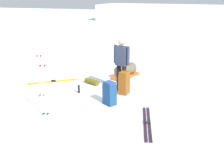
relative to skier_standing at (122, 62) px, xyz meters
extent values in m
plane|color=white|center=(-0.16, -0.47, -0.95)|extent=(80.00, 80.00, 0.00)
cube|color=white|center=(-0.82, 22.43, -0.09)|extent=(16.19, 6.14, 1.73)
cylinder|color=black|center=(0.10, -0.03, -0.53)|extent=(0.14, 0.14, 0.85)
cylinder|color=black|center=(-0.10, 0.03, -0.53)|extent=(0.14, 0.14, 0.85)
cube|color=#2F354D|center=(0.00, 0.00, 0.20)|extent=(0.39, 0.31, 0.60)
cylinder|color=#2F354D|center=(0.23, -0.07, 0.23)|extent=(0.09, 0.09, 0.58)
cylinder|color=#2F354D|center=(-0.23, 0.07, 0.23)|extent=(0.09, 0.09, 0.58)
sphere|color=tan|center=(0.00, 0.00, 0.64)|extent=(0.22, 0.22, 0.22)
cube|color=gold|center=(-2.56, 0.18, -0.94)|extent=(1.43, 1.11, 0.02)
cube|color=black|center=(-2.56, 0.18, -0.92)|extent=(0.15, 0.13, 0.03)
cube|color=gold|center=(-2.50, 0.10, -0.94)|extent=(1.43, 1.11, 0.02)
cube|color=black|center=(-2.50, 0.10, -0.92)|extent=(0.15, 0.13, 0.03)
cube|color=black|center=(1.17, -1.97, -0.94)|extent=(0.47, 1.77, 0.02)
cube|color=black|center=(1.17, -1.97, -0.92)|extent=(0.09, 0.15, 0.03)
cube|color=black|center=(1.27, -1.95, -0.94)|extent=(0.47, 1.77, 0.02)
cube|color=black|center=(1.27, -1.95, -0.92)|extent=(0.09, 0.15, 0.03)
cube|color=navy|center=(-0.01, -1.16, -0.66)|extent=(0.42, 0.39, 0.59)
cube|color=navy|center=(-0.01, -1.16, -0.33)|extent=(0.37, 0.35, 0.08)
cube|color=brown|center=(0.15, -0.21, -0.64)|extent=(0.31, 0.37, 0.63)
cube|color=brown|center=(0.15, -0.21, -0.28)|extent=(0.28, 0.33, 0.08)
cylinder|color=#BBBBB5|center=(-2.19, -1.25, -0.34)|extent=(0.02, 0.02, 1.24)
sphere|color=#A51919|center=(-2.19, -1.25, 0.31)|extent=(0.05, 0.05, 0.05)
cylinder|color=black|center=(-2.19, -1.25, -0.89)|extent=(0.07, 0.07, 0.01)
cylinder|color=#BBBBB5|center=(-2.09, -1.22, -0.34)|extent=(0.02, 0.02, 1.24)
sphere|color=#A51919|center=(-2.09, -1.22, 0.31)|extent=(0.05, 0.05, 0.05)
cylinder|color=black|center=(-2.09, -1.22, -0.89)|extent=(0.07, 0.07, 0.01)
cylinder|color=#B0B0B5|center=(-1.38, -2.36, -0.31)|extent=(0.02, 0.02, 1.30)
sphere|color=#A51919|center=(-1.38, -2.36, 0.37)|extent=(0.05, 0.05, 0.05)
cylinder|color=black|center=(-1.38, -2.36, -0.89)|extent=(0.07, 0.07, 0.01)
cylinder|color=#B0B0B5|center=(-1.27, -2.33, -0.31)|extent=(0.02, 0.02, 1.30)
sphere|color=#A51919|center=(-1.27, -2.33, 0.37)|extent=(0.05, 0.05, 0.05)
cylinder|color=black|center=(-1.27, -2.33, -0.89)|extent=(0.07, 0.07, 0.01)
cube|color=#E75B1D|center=(-0.26, 1.46, -0.91)|extent=(0.88, 1.29, 0.09)
cylinder|color=brown|center=(-0.26, 1.46, -0.66)|extent=(0.70, 0.93, 0.40)
cylinder|color=brown|center=(-1.15, 0.32, -0.86)|extent=(0.58, 0.39, 0.18)
cylinder|color=black|center=(-1.22, -0.58, -0.82)|extent=(0.07, 0.07, 0.26)
camera|label=1|loc=(2.26, -7.90, 2.08)|focal=43.73mm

